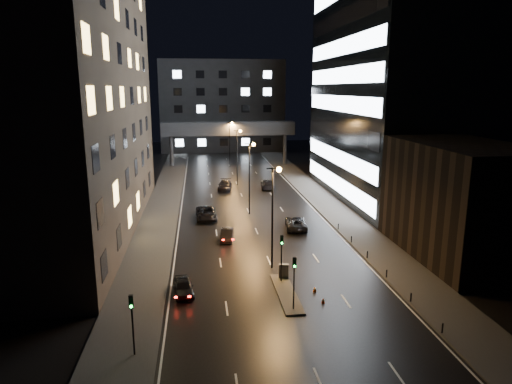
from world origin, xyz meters
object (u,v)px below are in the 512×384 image
Objects in this scene: car_toward_a at (296,223)px; car_away_a at (183,287)px; utility_cabinet at (284,271)px; car_away_b at (227,235)px; car_toward_b at (268,184)px; car_away_c at (206,213)px; car_away_d at (225,185)px.

car_away_a is at bearing 58.92° from car_toward_a.
car_toward_a is at bearing 86.61° from utility_cabinet.
car_away_b is 0.70× the size of car_toward_b.
car_away_b is (4.66, 13.98, -0.03)m from car_away_a.
utility_cabinet is (6.77, -21.01, -0.02)m from car_away_c.
utility_cabinet is (9.20, 2.07, 0.12)m from car_away_a.
car_away_c is 21.31m from car_toward_b.
car_away_d is 0.99× the size of car_toward_b.
car_toward_a is 0.97× the size of car_toward_b.
car_toward_a is (7.61, -23.71, -0.05)m from car_away_d.
car_away_b is 28.67m from car_toward_b.
car_toward_b is at bearing 64.36° from car_away_a.
car_away_d reaches higher than utility_cabinet.
car_away_b is 0.72× the size of car_toward_a.
car_away_d is at bearing -65.03° from car_toward_a.
car_away_c reaches higher than car_away_d.
car_away_b is at bearing -78.40° from car_away_c.
car_away_a is 41.46m from car_away_d.
car_away_d is at bearing 76.48° from car_away_c.
car_away_b is at bearing 27.50° from car_toward_a.
car_away_a is 43.41m from car_toward_b.
car_toward_a is at bearing 27.94° from car_away_b.
car_toward_b is 39.40m from utility_cabinet.
car_away_a is at bearing -91.04° from car_away_d.
car_away_b is 27.08m from car_away_d.
car_away_c reaches higher than car_toward_a.
car_away_b is 9.58m from car_toward_a.
car_toward_b is (11.18, 18.14, -0.00)m from car_away_c.
car_away_a is at bearing -100.82° from car_away_b.
car_away_a is at bearing -98.18° from car_away_c.
car_toward_a is 15.88m from utility_cabinet.
car_away_d is at bearing 94.71° from car_away_b.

